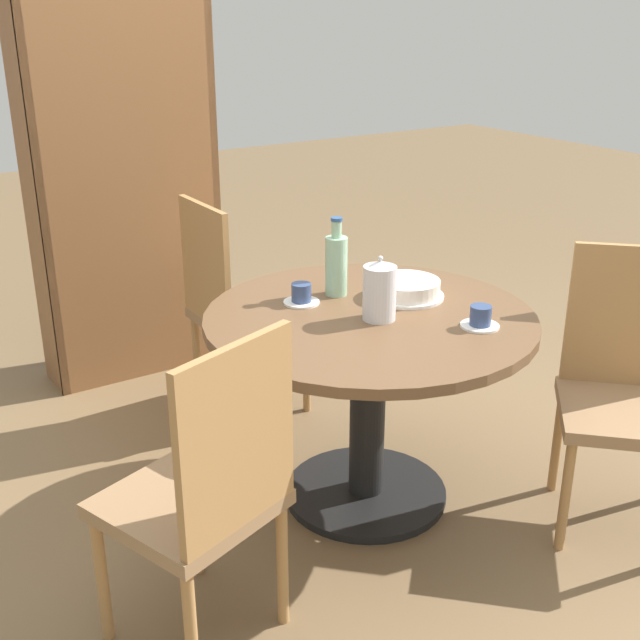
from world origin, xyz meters
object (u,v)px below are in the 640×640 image
(water_bottle, at_px, (336,264))
(cup_b, at_px, (301,295))
(chair_a, at_px, (624,387))
(bookshelf, at_px, (126,192))
(cake_main, at_px, (406,289))
(chair_b, at_px, (235,305))
(chair_c, at_px, (205,491))
(cup_a, at_px, (480,318))
(coffee_pot, at_px, (380,290))

(water_bottle, xyz_separation_m, cup_b, (-0.15, -0.01, -0.09))
(chair_a, distance_m, bookshelf, 2.33)
(bookshelf, distance_m, cake_main, 1.56)
(chair_b, bearing_deg, chair_c, 148.84)
(cup_a, bearing_deg, chair_c, -176.51)
(cake_main, bearing_deg, chair_c, -157.46)
(bookshelf, bearing_deg, water_bottle, 102.60)
(bookshelf, distance_m, cup_a, 1.90)
(chair_b, relative_size, cup_a, 7.53)
(chair_c, relative_size, cake_main, 3.54)
(bookshelf, relative_size, coffee_pot, 8.39)
(bookshelf, height_order, cake_main, bookshelf)
(water_bottle, distance_m, cup_b, 0.18)
(chair_c, bearing_deg, bookshelf, -124.45)
(chair_b, relative_size, chair_c, 1.00)
(coffee_pot, bearing_deg, chair_c, -159.44)
(bookshelf, height_order, water_bottle, bookshelf)
(coffee_pot, bearing_deg, chair_a, -37.16)
(chair_c, relative_size, coffee_pot, 4.35)
(chair_b, height_order, bookshelf, bookshelf)
(chair_a, xyz_separation_m, cup_b, (-0.81, 0.77, 0.25))
(water_bottle, bearing_deg, chair_c, -144.48)
(coffee_pot, distance_m, cake_main, 0.25)
(chair_a, bearing_deg, chair_c, -143.74)
(chair_a, relative_size, cup_b, 7.53)
(chair_c, relative_size, water_bottle, 3.36)
(bookshelf, xyz_separation_m, coffee_pot, (0.28, -1.59, -0.07))
(coffee_pot, height_order, cup_a, coffee_pot)
(coffee_pot, height_order, water_bottle, water_bottle)
(chair_b, bearing_deg, cup_a, -165.40)
(chair_c, bearing_deg, chair_b, -139.69)
(bookshelf, xyz_separation_m, cup_b, (0.14, -1.32, -0.14))
(chair_b, relative_size, cake_main, 3.54)
(cup_b, bearing_deg, coffee_pot, -61.99)
(chair_c, bearing_deg, chair_a, 152.89)
(chair_a, distance_m, cup_b, 1.14)
(coffee_pot, distance_m, water_bottle, 0.28)
(coffee_pot, relative_size, cup_b, 1.73)
(coffee_pot, xyz_separation_m, cup_b, (-0.14, 0.27, -0.07))
(chair_a, relative_size, chair_c, 1.00)
(bookshelf, bearing_deg, cup_b, 96.01)
(chair_b, distance_m, chair_c, 1.41)
(chair_a, distance_m, cup_a, 0.57)
(chair_b, distance_m, cake_main, 0.88)
(bookshelf, relative_size, cup_a, 14.53)
(water_bottle, relative_size, cup_a, 2.24)
(chair_c, xyz_separation_m, water_bottle, (0.81, 0.58, 0.34))
(chair_b, relative_size, bookshelf, 0.52)
(chair_c, distance_m, coffee_pot, 0.91)
(chair_c, xyz_separation_m, cake_main, (1.00, 0.42, 0.25))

